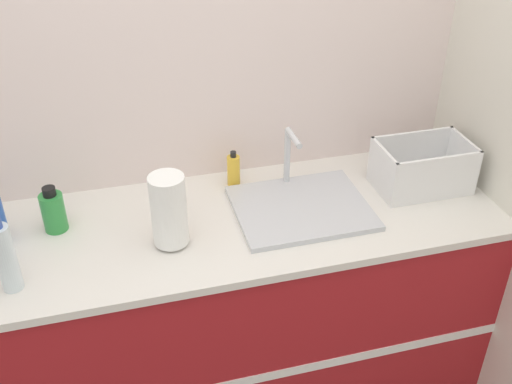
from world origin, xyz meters
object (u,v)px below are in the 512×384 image
at_px(sink, 301,205).
at_px(bottle_clear, 5,256).
at_px(paper_towel_roll, 169,211).
at_px(dish_rack, 422,170).
at_px(soap_dispenser, 234,170).
at_px(bottle_green, 53,211).

relative_size(sink, bottle_clear, 1.74).
distance_m(sink, bottle_clear, 1.01).
bearing_deg(paper_towel_roll, sink, 9.47).
bearing_deg(dish_rack, paper_towel_roll, -173.72).
bearing_deg(soap_dispenser, bottle_green, -169.56).
relative_size(bottle_clear, soap_dispenser, 1.89).
bearing_deg(sink, dish_rack, 3.13).
relative_size(sink, paper_towel_roll, 1.84).
relative_size(dish_rack, bottle_clear, 1.26).
relative_size(paper_towel_roll, bottle_green, 1.54).
height_order(sink, dish_rack, sink).
bearing_deg(bottle_clear, dish_rack, 7.78).
height_order(dish_rack, bottle_clear, bottle_clear).
height_order(bottle_green, soap_dispenser, bottle_green).
bearing_deg(bottle_green, sink, -6.96).
bearing_deg(dish_rack, bottle_green, 176.70).
bearing_deg(bottle_clear, soap_dispenser, 27.05).
distance_m(paper_towel_roll, bottle_clear, 0.51).
bearing_deg(sink, soap_dispenser, 130.90).
relative_size(paper_towel_roll, soap_dispenser, 1.78).
bearing_deg(paper_towel_roll, bottle_green, 153.66).
bearing_deg(paper_towel_roll, dish_rack, 6.28).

